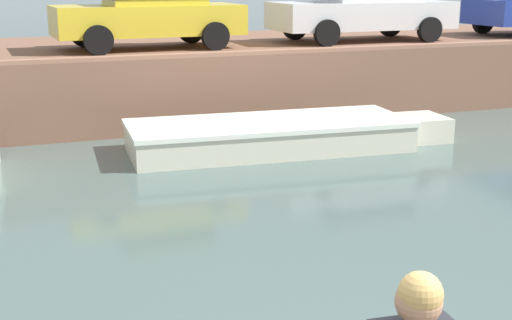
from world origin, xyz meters
name	(u,v)px	position (x,y,z in m)	size (l,w,h in m)	color
ground_plane	(185,228)	(0.00, 5.32, 0.00)	(400.00, 400.00, 0.00)	#4C605B
far_quay_wall	(90,79)	(0.00, 13.64, 0.75)	(60.00, 6.00, 1.50)	brown
far_wall_coping	(109,58)	(0.00, 10.76, 1.54)	(60.00, 0.24, 0.08)	#9F6C52
boat_moored_central_cream	(282,135)	(2.73, 8.74, 0.27)	(6.09, 2.24, 0.54)	silver
car_centre_yellow	(150,9)	(1.25, 12.68, 2.34)	(4.08, 2.02, 1.54)	yellow
car_right_inner_white	(364,5)	(6.49, 12.68, 2.34)	(4.40, 1.99, 1.54)	white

